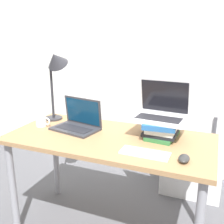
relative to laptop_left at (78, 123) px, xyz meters
name	(u,v)px	position (x,y,z in m)	size (l,w,h in m)	color
wall_back	(152,44)	(0.28, 1.09, 0.54)	(8.00, 0.05, 2.70)	silver
desk	(109,149)	(0.28, -0.06, -0.14)	(1.40, 0.67, 0.77)	#9E754C
laptop_left	(78,123)	(0.00, 0.00, 0.00)	(0.37, 0.28, 0.23)	#333338
book_stack	(161,129)	(0.61, 0.07, 0.02)	(0.23, 0.31, 0.12)	#33753D
laptop_on_books	(161,111)	(0.60, 0.10, 0.13)	(0.39, 0.29, 0.27)	silver
wireless_keyboard	(145,153)	(0.58, -0.24, -0.04)	(0.29, 0.12, 0.01)	silver
mouse	(184,158)	(0.80, -0.25, -0.03)	(0.06, 0.10, 0.04)	#2D2D2D
mug	(42,121)	(-0.29, -0.05, 0.00)	(0.12, 0.08, 0.09)	white
desk_lamp	(55,67)	(-0.24, 0.10, 0.39)	(0.23, 0.20, 0.58)	#28282D
mini_fridge	(195,139)	(0.79, 0.79, -0.30)	(0.53, 0.51, 1.02)	white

